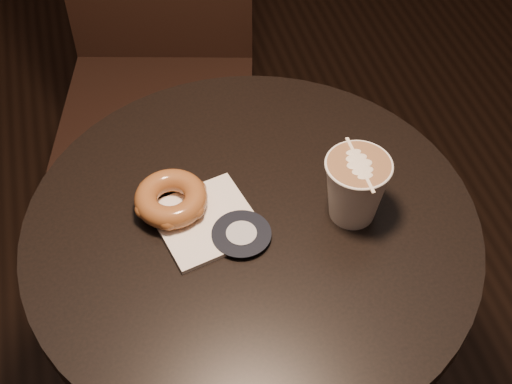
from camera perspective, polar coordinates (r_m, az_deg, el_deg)
cafe_table at (r=1.25m, az=-0.32°, el=-8.25°), size 0.70×0.70×0.75m
chair at (r=1.67m, az=-7.87°, el=11.75°), size 0.53×0.53×1.08m
pastry_bag at (r=1.09m, az=-4.02°, el=-2.33°), size 0.17×0.17×0.01m
doughnut at (r=1.09m, az=-6.82°, el=-0.53°), size 0.11×0.11×0.04m
latte_cup at (r=1.07m, az=7.94°, el=0.22°), size 0.10×0.10×0.11m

